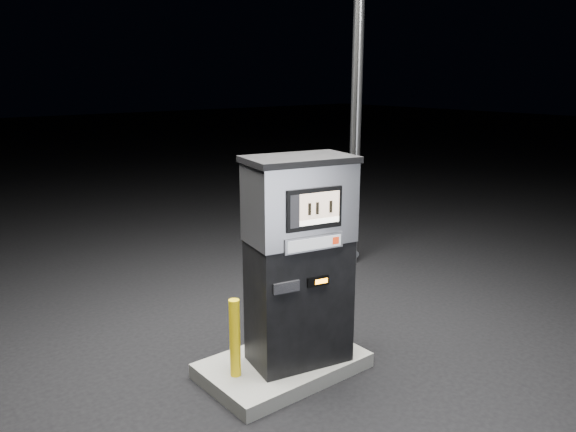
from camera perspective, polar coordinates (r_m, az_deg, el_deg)
ground at (r=5.93m, az=-0.51°, el=-15.56°), size 80.00×80.00×0.00m
pump_island at (r=5.89m, az=-0.51°, el=-14.93°), size 1.60×1.00×0.15m
fuel_dispenser at (r=5.43m, az=1.18°, el=-4.43°), size 1.19×0.81×4.27m
bollard_left at (r=5.42m, az=-5.42°, el=-12.24°), size 0.11×0.11×0.77m
bollard_right at (r=6.17m, az=4.56°, el=-8.81°), size 0.14×0.14×0.77m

